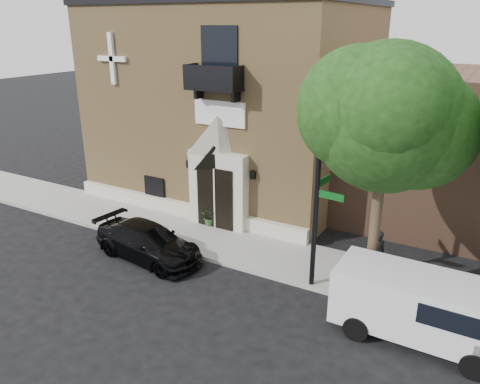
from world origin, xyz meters
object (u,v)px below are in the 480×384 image
at_px(fire_hydrant, 410,297).
at_px(street_sign, 317,195).
at_px(black_sedan, 148,242).
at_px(dumpster, 417,292).
at_px(pedestrian_near, 375,255).
at_px(cargo_van, 429,308).

bearing_deg(fire_hydrant, street_sign, -179.10).
bearing_deg(black_sedan, dumpster, -75.52).
relative_size(black_sedan, pedestrian_near, 2.45).
distance_m(black_sedan, fire_hydrant, 9.20).
xyz_separation_m(cargo_van, dumpster, (-0.49, 1.31, -0.37)).
bearing_deg(cargo_van, dumpster, 111.59).
bearing_deg(fire_hydrant, cargo_van, -60.20).
height_order(dumpster, pedestrian_near, pedestrian_near).
relative_size(cargo_van, pedestrian_near, 2.58).
bearing_deg(dumpster, cargo_van, -72.19).
bearing_deg(dumpster, street_sign, -178.95).
bearing_deg(pedestrian_near, street_sign, -0.87).
bearing_deg(black_sedan, pedestrian_near, -66.81).
bearing_deg(cargo_van, pedestrian_near, 131.94).
bearing_deg(pedestrian_near, dumpster, 108.94).
bearing_deg(fire_hydrant, black_sedan, -173.14).
relative_size(cargo_van, street_sign, 0.76).
relative_size(black_sedan, street_sign, 0.72).
xyz_separation_m(fire_hydrant, dumpster, (0.16, 0.17, 0.11)).
height_order(street_sign, dumpster, street_sign).
height_order(street_sign, pedestrian_near, street_sign).
height_order(black_sedan, fire_hydrant, black_sedan).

